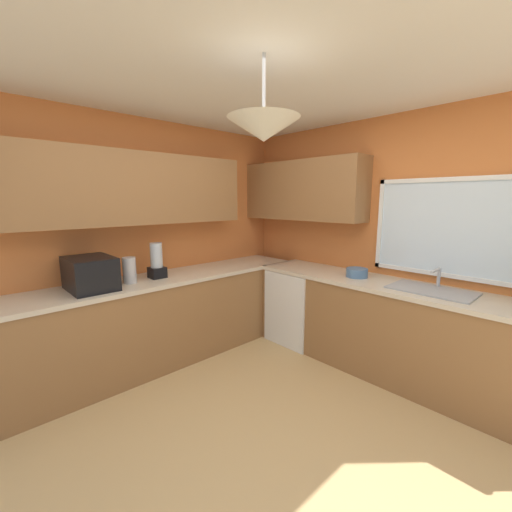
{
  "coord_description": "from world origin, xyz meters",
  "views": [
    {
      "loc": [
        1.46,
        -1.43,
        1.7
      ],
      "look_at": [
        -0.68,
        0.57,
        1.19
      ],
      "focal_mm": 22.77,
      "sensor_mm": 36.0,
      "label": 1
    }
  ],
  "objects_px": {
    "kettle": "(129,270)",
    "bowl": "(357,273)",
    "dishwasher": "(300,305)",
    "sink_assembly": "(432,290)",
    "microwave": "(90,273)",
    "blender_appliance": "(157,262)"
  },
  "relations": [
    {
      "from": "bowl",
      "to": "sink_assembly",
      "type": "bearing_deg",
      "value": 0.46
    },
    {
      "from": "dishwasher",
      "to": "sink_assembly",
      "type": "xyz_separation_m",
      "value": [
        1.44,
        0.04,
        0.49
      ]
    },
    {
      "from": "bowl",
      "to": "blender_appliance",
      "type": "bearing_deg",
      "value": -132.24
    },
    {
      "from": "sink_assembly",
      "to": "bowl",
      "type": "height_order",
      "value": "sink_assembly"
    },
    {
      "from": "kettle",
      "to": "bowl",
      "type": "bearing_deg",
      "value": 53.07
    },
    {
      "from": "bowl",
      "to": "microwave",
      "type": "bearing_deg",
      "value": -122.69
    },
    {
      "from": "kettle",
      "to": "bowl",
      "type": "distance_m",
      "value": 2.26
    },
    {
      "from": "bowl",
      "to": "blender_appliance",
      "type": "height_order",
      "value": "blender_appliance"
    },
    {
      "from": "microwave",
      "to": "sink_assembly",
      "type": "height_order",
      "value": "microwave"
    },
    {
      "from": "kettle",
      "to": "sink_assembly",
      "type": "xyz_separation_m",
      "value": [
        2.08,
        1.81,
        -0.12
      ]
    },
    {
      "from": "kettle",
      "to": "blender_appliance",
      "type": "height_order",
      "value": "blender_appliance"
    },
    {
      "from": "kettle",
      "to": "bowl",
      "type": "xyz_separation_m",
      "value": [
        1.36,
        1.81,
        -0.08
      ]
    },
    {
      "from": "microwave",
      "to": "kettle",
      "type": "relative_size",
      "value": 1.92
    },
    {
      "from": "microwave",
      "to": "dishwasher",
      "type": "bearing_deg",
      "value": 72.7
    },
    {
      "from": "dishwasher",
      "to": "blender_appliance",
      "type": "relative_size",
      "value": 2.39
    },
    {
      "from": "kettle",
      "to": "sink_assembly",
      "type": "bearing_deg",
      "value": 41.12
    },
    {
      "from": "microwave",
      "to": "blender_appliance",
      "type": "xyz_separation_m",
      "value": [
        0.0,
        0.63,
        0.02
      ]
    },
    {
      "from": "dishwasher",
      "to": "blender_appliance",
      "type": "distance_m",
      "value": 1.75
    },
    {
      "from": "dishwasher",
      "to": "kettle",
      "type": "xyz_separation_m",
      "value": [
        -0.64,
        -1.78,
        0.6
      ]
    },
    {
      "from": "microwave",
      "to": "kettle",
      "type": "xyz_separation_m",
      "value": [
        0.02,
        0.34,
        -0.02
      ]
    },
    {
      "from": "blender_appliance",
      "to": "microwave",
      "type": "bearing_deg",
      "value": -90.0
    },
    {
      "from": "dishwasher",
      "to": "kettle",
      "type": "bearing_deg",
      "value": -109.79
    }
  ]
}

